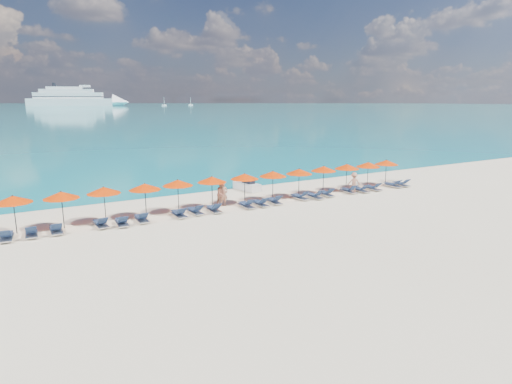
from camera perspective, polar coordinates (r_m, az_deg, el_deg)
ground at (r=27.72m, az=3.08°, el=-3.56°), size 1400.00×1400.00×0.00m
sea at (r=682.61m, az=-28.96°, el=10.04°), size 1600.00×1300.00×0.01m
cruise_ship at (r=613.63m, az=-22.45°, el=11.41°), size 124.94×58.58×34.83m
sailboat_near at (r=598.56m, az=-12.14°, el=11.29°), size 6.14×2.05×11.27m
sailboat_far at (r=620.74m, az=-8.70°, el=11.44°), size 6.25×2.08×11.46m
jetski at (r=36.25m, az=-1.20°, el=0.84°), size 1.43×2.81×0.95m
beachgoer_a at (r=30.85m, az=-4.35°, el=-0.28°), size 0.65×0.43×1.75m
beachgoer_b at (r=30.74m, az=-4.59°, el=-0.24°), size 0.97×0.66×1.84m
beachgoer_c at (r=36.42m, az=12.92°, el=1.28°), size 1.17×0.94×1.65m
umbrella_0 at (r=27.75m, az=-29.67°, el=-0.86°), size 2.10×2.10×2.28m
umbrella_1 at (r=27.71m, az=-24.54°, el=-0.37°), size 2.10×2.10×2.28m
umbrella_2 at (r=28.19m, az=-19.64°, el=0.22°), size 2.10×2.10×2.28m
umbrella_3 at (r=28.54m, az=-14.60°, el=0.68°), size 2.10×2.10×2.28m
umbrella_4 at (r=29.45m, az=-10.39°, el=1.22°), size 2.10×2.10×2.28m
umbrella_5 at (r=30.33m, az=-5.91°, el=1.67°), size 2.10×2.10×2.28m
umbrella_6 at (r=31.40m, az=-1.52°, el=2.09°), size 2.10×2.10×2.28m
umbrella_7 at (r=32.49m, az=2.27°, el=2.43°), size 2.10×2.10×2.28m
umbrella_8 at (r=33.73m, az=5.77°, el=2.74°), size 2.10×2.10×2.28m
umbrella_9 at (r=35.40m, az=9.02°, el=3.09°), size 2.10×2.10×2.28m
umbrella_10 at (r=36.87m, az=12.03°, el=3.34°), size 2.10×2.10×2.28m
umbrella_11 at (r=38.48m, az=14.74°, el=3.56°), size 2.10×2.10×2.28m
umbrella_12 at (r=40.30m, az=17.01°, el=3.80°), size 2.10×2.10×2.28m
lounger_0 at (r=27.11m, az=-30.33°, el=-5.11°), size 0.77×1.75×0.66m
lounger_1 at (r=27.17m, az=-27.77°, el=-4.80°), size 0.67×1.72×0.66m
lounger_2 at (r=27.19m, az=-25.09°, el=-4.53°), size 0.63×1.70×0.66m
lounger_3 at (r=27.45m, az=-19.99°, el=-3.95°), size 0.76×1.74×0.66m
lounger_4 at (r=27.36m, az=-17.46°, el=-3.82°), size 0.70×1.73×0.66m
lounger_5 at (r=27.84m, az=-15.01°, el=-3.40°), size 0.65×1.71×0.66m
lounger_6 at (r=28.43m, az=-10.23°, el=-2.85°), size 0.63×1.70×0.66m
lounger_7 at (r=28.98m, az=-8.11°, el=-2.49°), size 0.72×1.73×0.66m
lounger_8 at (r=29.34m, az=-5.63°, el=-2.24°), size 0.69×1.72×0.66m
lounger_9 at (r=30.33m, az=-1.27°, el=-1.71°), size 0.66×1.71×0.66m
lounger_10 at (r=30.82m, az=0.59°, el=-1.48°), size 0.63×1.71×0.66m
lounger_11 at (r=31.56m, az=2.44°, el=-1.17°), size 0.74×1.74×0.66m
lounger_12 at (r=33.05m, az=5.87°, el=-0.61°), size 0.76×1.75×0.66m
lounger_13 at (r=33.49m, az=7.86°, el=-0.49°), size 0.65×1.71×0.66m
lounger_14 at (r=34.44m, az=9.36°, el=-0.19°), size 0.78×1.75×0.66m
lounger_15 at (r=36.00m, az=12.25°, el=0.23°), size 0.70×1.73×0.66m
lounger_16 at (r=36.58m, az=13.78°, el=0.35°), size 0.69×1.73×0.66m
lounger_17 at (r=37.55m, az=15.32°, el=0.56°), size 0.63×1.70×0.66m
lounger_18 at (r=39.40m, az=17.76°, el=0.95°), size 0.77×1.75×0.66m
lounger_19 at (r=40.05m, az=18.81°, el=1.05°), size 0.69×1.72×0.66m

